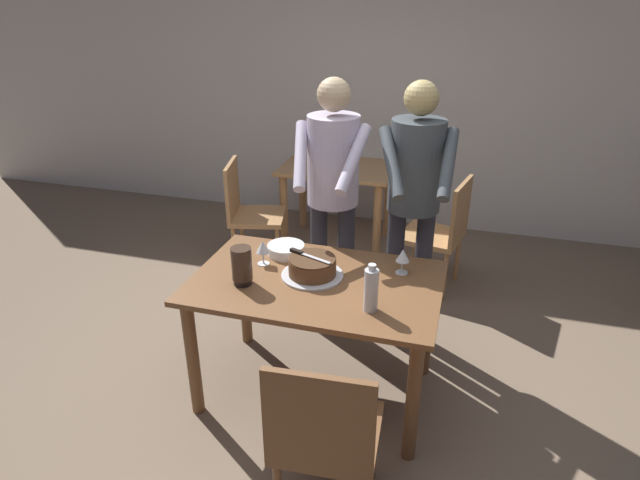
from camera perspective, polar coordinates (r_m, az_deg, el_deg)
ground_plane at (r=3.33m, az=-0.39°, el=-15.63°), size 14.00×14.00×0.00m
back_wall at (r=5.29m, az=8.47°, el=15.90°), size 10.00×0.12×2.70m
main_dining_table at (r=2.96m, az=-0.42°, el=-6.40°), size 1.34×0.85×0.75m
cake_on_platter at (r=2.91m, az=-0.83°, el=-2.96°), size 0.34×0.34×0.11m
cake_knife at (r=2.92m, az=-1.94°, el=-1.44°), size 0.26×0.12×0.02m
plate_stack at (r=3.17m, az=-3.65°, el=-1.01°), size 0.22×0.22×0.06m
wine_glass_near at (r=2.95m, az=8.80°, el=-1.72°), size 0.08×0.08×0.14m
wine_glass_far at (r=3.03m, az=-6.12°, el=-0.81°), size 0.08×0.08×0.14m
water_bottle at (r=2.59m, az=5.46°, el=-5.26°), size 0.07×0.07×0.25m
hurricane_lamp at (r=2.84m, az=-8.33°, el=-2.72°), size 0.11×0.11×0.21m
person_cutting_cake at (r=3.34m, az=1.35°, el=5.95°), size 0.47×0.56×1.72m
person_standing_beside at (r=3.28m, az=10.01°, el=5.23°), size 0.46×0.57×1.72m
chair_near_side at (r=2.37m, az=0.52°, el=-19.99°), size 0.47×0.47×0.90m
background_table at (r=4.88m, az=1.88°, el=6.02°), size 1.00×0.70×0.74m
background_chair_1 at (r=4.22m, az=12.82°, el=0.99°), size 0.52×0.52×0.90m
background_chair_2 at (r=4.55m, az=-7.61°, el=3.22°), size 0.53×0.53×0.90m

